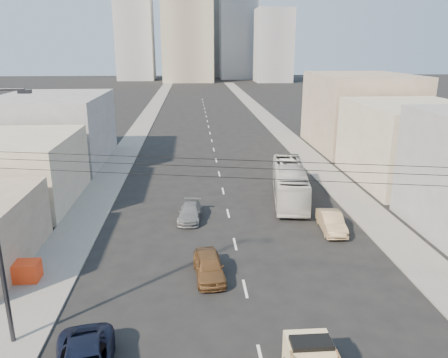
{
  "coord_description": "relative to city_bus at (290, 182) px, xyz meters",
  "views": [
    {
      "loc": [
        -2.85,
        -14.19,
        13.39
      ],
      "look_at": [
        -0.46,
        18.45,
        3.5
      ],
      "focal_mm": 35.0,
      "sensor_mm": 36.0,
      "label": 1
    }
  ],
  "objects": [
    {
      "name": "midrise_back",
      "position": [
        0.1,
        176.71,
        20.41
      ],
      "size": [
        18.0,
        18.0,
        44.0
      ],
      "primitive_type": "cube",
      "color": "gray",
      "rests_on": "ground"
    },
    {
      "name": "high_rise_tower",
      "position": [
        -9.9,
        146.71,
        28.41
      ],
      "size": [
        20.0,
        20.0,
        60.0
      ],
      "primitive_type": "cube",
      "color": "gray",
      "rests_on": "ground"
    },
    {
      "name": "sedan_grey",
      "position": [
        -9.08,
        -4.43,
        -0.97
      ],
      "size": [
        2.17,
        4.41,
        1.23
      ],
      "primitive_type": "imported",
      "rotation": [
        0.0,
        0.0,
        -0.11
      ],
      "color": "slate",
      "rests_on": "ground"
    },
    {
      "name": "bldg_right_mid",
      "position": [
        13.6,
        4.71,
        2.41
      ],
      "size": [
        11.0,
        14.0,
        8.0
      ],
      "primitive_type": "cube",
      "color": "#AAA289",
      "rests_on": "ground"
    },
    {
      "name": "crate_stack",
      "position": [
        -18.9,
        -13.53,
        -0.9
      ],
      "size": [
        1.8,
        1.2,
        1.14
      ],
      "color": "#F53F17",
      "rests_on": "sidewalk_left"
    },
    {
      "name": "overhead_wires",
      "position": [
        -5.9,
        -21.79,
        7.38
      ],
      "size": [
        23.01,
        5.02,
        0.72
      ],
      "color": "black",
      "rests_on": "ground"
    },
    {
      "name": "lane_dashes",
      "position": [
        -5.9,
        29.71,
        -1.58
      ],
      "size": [
        0.15,
        104.0,
        0.01
      ],
      "color": "silver",
      "rests_on": "ground"
    },
    {
      "name": "sidewalk_left",
      "position": [
        -17.65,
        46.71,
        -1.53
      ],
      "size": [
        3.5,
        180.0,
        0.12
      ],
      "primitive_type": "cube",
      "color": "slate",
      "rests_on": "ground"
    },
    {
      "name": "bldg_right_far",
      "position": [
        14.1,
        20.71,
        3.41
      ],
      "size": [
        12.0,
        16.0,
        10.0
      ],
      "primitive_type": "cube",
      "color": "gray",
      "rests_on": "ground"
    },
    {
      "name": "midrise_nw",
      "position": [
        -31.9,
        156.71,
        15.41
      ],
      "size": [
        15.0,
        15.0,
        34.0
      ],
      "primitive_type": "cube",
      "color": "#909398",
      "rests_on": "ground"
    },
    {
      "name": "city_bus",
      "position": [
        0.0,
        0.0,
        0.0
      ],
      "size": [
        4.35,
        11.69,
        3.18
      ],
      "primitive_type": "imported",
      "rotation": [
        0.0,
        0.0,
        -0.15
      ],
      "color": "silver",
      "rests_on": "ground"
    },
    {
      "name": "bldg_left_mid",
      "position": [
        -24.9,
        0.71,
        1.41
      ],
      "size": [
        11.0,
        12.0,
        6.0
      ],
      "primitive_type": "cube",
      "color": "#AAA289",
      "rests_on": "ground"
    },
    {
      "name": "sidewalk_right",
      "position": [
        5.85,
        46.71,
        -1.53
      ],
      "size": [
        3.5,
        180.0,
        0.12
      ],
      "primitive_type": "cube",
      "color": "slate",
      "rests_on": "ground"
    },
    {
      "name": "bldg_left_far",
      "position": [
        -25.4,
        15.71,
        2.41
      ],
      "size": [
        12.0,
        16.0,
        8.0
      ],
      "primitive_type": "cube",
      "color": "gray",
      "rests_on": "ground"
    },
    {
      "name": "sedan_brown",
      "position": [
        -7.93,
        -13.78,
        -0.87
      ],
      "size": [
        2.05,
        4.38,
        1.45
      ],
      "primitive_type": "imported",
      "rotation": [
        0.0,
        0.0,
        0.08
      ],
      "color": "brown",
      "rests_on": "ground"
    },
    {
      "name": "sedan_tan",
      "position": [
        1.6,
        -7.5,
        -0.87
      ],
      "size": [
        1.82,
        4.49,
        1.45
      ],
      "primitive_type": "imported",
      "rotation": [
        0.0,
        0.0,
        -0.07
      ],
      "color": "tan",
      "rests_on": "ground"
    },
    {
      "name": "midrise_ne",
      "position": [
        12.1,
        161.71,
        18.41
      ],
      "size": [
        16.0,
        16.0,
        40.0
      ],
      "primitive_type": "cube",
      "color": "#909398",
      "rests_on": "ground"
    },
    {
      "name": "midrise_east",
      "position": [
        24.1,
        141.71,
        12.41
      ],
      "size": [
        14.0,
        14.0,
        28.0
      ],
      "primitive_type": "cube",
      "color": "#909398",
      "rests_on": "ground"
    }
  ]
}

